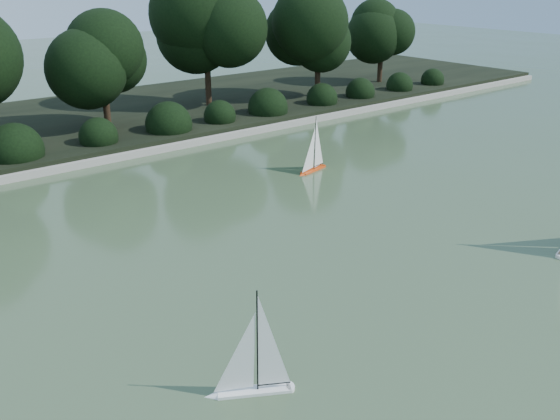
% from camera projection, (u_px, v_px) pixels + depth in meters
% --- Properties ---
extents(ground, '(80.00, 80.00, 0.00)m').
position_uv_depth(ground, '(365.00, 290.00, 9.75)').
color(ground, '#354D2E').
rests_on(ground, ground).
extents(pond_coping, '(40.00, 0.35, 0.18)m').
position_uv_depth(pond_coping, '(113.00, 157.00, 16.21)').
color(pond_coping, gray).
rests_on(pond_coping, ground).
extents(far_bank, '(40.00, 8.00, 0.30)m').
position_uv_depth(far_bank, '(56.00, 127.00, 19.08)').
color(far_bank, black).
rests_on(far_bank, ground).
extents(tree_line, '(26.31, 3.93, 4.39)m').
position_uv_depth(tree_line, '(107.00, 45.00, 17.77)').
color(tree_line, black).
rests_on(tree_line, ground).
extents(shrub_hedge, '(29.10, 1.10, 1.10)m').
position_uv_depth(shrub_hedge, '(97.00, 137.00, 16.73)').
color(shrub_hedge, black).
rests_on(shrub_hedge, ground).
extents(sailboat_white_a, '(1.01, 0.67, 1.48)m').
position_uv_depth(sailboat_white_a, '(247.00, 377.00, 7.31)').
color(sailboat_white_a, white).
rests_on(sailboat_white_a, ground).
extents(sailboat_orange, '(1.06, 0.39, 1.45)m').
position_uv_depth(sailboat_orange, '(311.00, 163.00, 15.31)').
color(sailboat_orange, '#F24813').
rests_on(sailboat_orange, ground).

